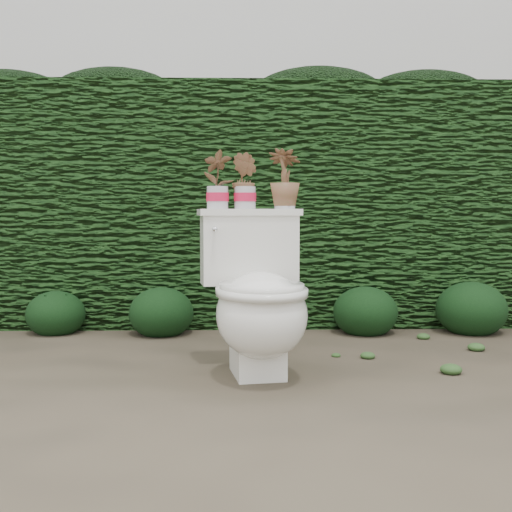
{
  "coord_description": "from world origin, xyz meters",
  "views": [
    {
      "loc": [
        0.15,
        -2.99,
        0.76
      ],
      "look_at": [
        0.23,
        0.08,
        0.55
      ],
      "focal_mm": 45.0,
      "sensor_mm": 36.0,
      "label": 1
    }
  ],
  "objects_px": {
    "toilet": "(258,300)",
    "potted_plant_center": "(245,183)",
    "potted_plant_left": "(217,181)",
    "potted_plant_right": "(285,181)"
  },
  "relations": [
    {
      "from": "potted_plant_left",
      "to": "potted_plant_center",
      "type": "relative_size",
      "value": 1.05
    },
    {
      "from": "potted_plant_center",
      "to": "potted_plant_left",
      "type": "bearing_deg",
      "value": -116.47
    },
    {
      "from": "potted_plant_left",
      "to": "toilet",
      "type": "bearing_deg",
      "value": 107.64
    },
    {
      "from": "toilet",
      "to": "potted_plant_right",
      "type": "bearing_deg",
      "value": 53.05
    },
    {
      "from": "toilet",
      "to": "potted_plant_left",
      "type": "bearing_deg",
      "value": 123.15
    },
    {
      "from": "potted_plant_center",
      "to": "potted_plant_right",
      "type": "distance_m",
      "value": 0.2
    },
    {
      "from": "toilet",
      "to": "potted_plant_left",
      "type": "xyz_separation_m",
      "value": [
        -0.19,
        0.21,
        0.56
      ]
    },
    {
      "from": "potted_plant_center",
      "to": "potted_plant_right",
      "type": "relative_size",
      "value": 0.91
    },
    {
      "from": "toilet",
      "to": "potted_plant_right",
      "type": "height_order",
      "value": "potted_plant_right"
    },
    {
      "from": "toilet",
      "to": "potted_plant_center",
      "type": "distance_m",
      "value": 0.6
    }
  ]
}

